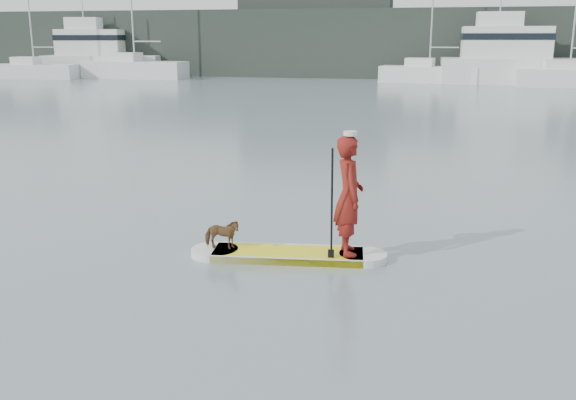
% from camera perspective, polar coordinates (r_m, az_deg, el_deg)
% --- Properties ---
extents(ground, '(140.00, 140.00, 0.00)m').
position_cam_1_polar(ground, '(8.28, 0.44, -11.45)').
color(ground, slate).
rests_on(ground, ground).
extents(paddleboard, '(3.28, 1.12, 0.12)m').
position_cam_1_polar(paddleboard, '(10.78, 0.00, -4.85)').
color(paddleboard, yellow).
rests_on(paddleboard, ground).
extents(paddler, '(0.67, 0.82, 1.96)m').
position_cam_1_polar(paddler, '(10.43, 5.43, 0.39)').
color(paddler, maroon).
rests_on(paddler, paddleboard).
extents(white_cap, '(0.22, 0.22, 0.07)m').
position_cam_1_polar(white_cap, '(10.23, 5.56, 5.91)').
color(white_cap, silver).
rests_on(white_cap, paddler).
extents(dog, '(0.64, 0.36, 0.51)m').
position_cam_1_polar(dog, '(10.84, -5.90, -3.04)').
color(dog, brown).
rests_on(dog, paddleboard).
extents(paddle, '(0.10, 0.30, 2.00)m').
position_cam_1_polar(paddle, '(10.26, 3.90, -1.57)').
color(paddle, black).
rests_on(paddle, ground).
extents(sailboat_a, '(7.65, 3.16, 10.80)m').
position_cam_1_polar(sailboat_a, '(61.62, -21.64, 10.68)').
color(sailboat_a, silver).
rests_on(sailboat_a, ground).
extents(sailboat_b, '(9.23, 2.88, 13.67)m').
position_cam_1_polar(sailboat_b, '(59.71, -13.51, 11.38)').
color(sailboat_b, silver).
rests_on(sailboat_b, ground).
extents(sailboat_d, '(8.07, 3.51, 11.50)m').
position_cam_1_polar(sailboat_d, '(53.91, 12.36, 11.03)').
color(sailboat_d, silver).
rests_on(sailboat_d, ground).
extents(sailboat_e, '(7.49, 2.47, 10.83)m').
position_cam_1_polar(sailboat_e, '(52.15, 23.62, 10.03)').
color(sailboat_e, silver).
rests_on(sailboat_e, ground).
extents(motor_yacht_a, '(12.19, 4.15, 7.24)m').
position_cam_1_polar(motor_yacht_a, '(54.43, 19.40, 11.87)').
color(motor_yacht_a, silver).
rests_on(motor_yacht_a, ground).
extents(motor_yacht_b, '(11.17, 5.62, 7.04)m').
position_cam_1_polar(motor_yacht_b, '(63.87, -16.55, 12.28)').
color(motor_yacht_b, silver).
rests_on(motor_yacht_b, ground).
extents(shore_mass, '(90.00, 6.00, 6.00)m').
position_cam_1_polar(shore_mass, '(60.30, 11.90, 13.44)').
color(shore_mass, black).
rests_on(shore_mass, ground).
extents(shore_building_west, '(14.00, 4.00, 9.00)m').
position_cam_1_polar(shore_building_west, '(62.37, 2.46, 15.12)').
color(shore_building_west, black).
rests_on(shore_building_west, ground).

